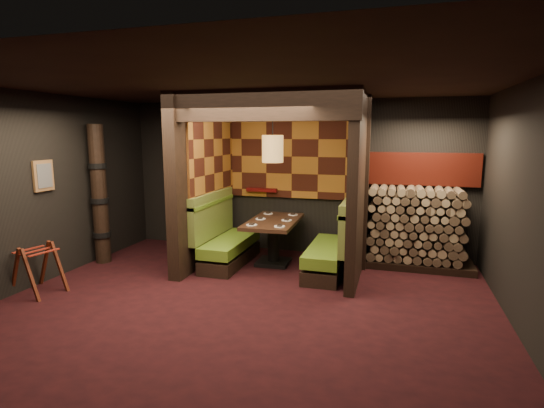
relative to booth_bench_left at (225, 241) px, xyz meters
The scene contains 23 objects.
floor 1.95m from the booth_bench_left, 59.77° to the right, with size 6.50×5.50×0.02m, color black.
ceiling 3.11m from the booth_bench_left, 59.77° to the right, with size 6.50×5.50×0.02m, color black.
wall_back 1.79m from the booth_bench_left, 49.10° to the left, with size 6.50×0.02×2.85m, color black.
wall_front 4.63m from the booth_bench_left, 77.70° to the right, with size 6.50×0.02×2.85m, color black.
wall_left 3.01m from the booth_bench_left, 144.33° to the right, with size 0.02×5.50×2.85m, color black.
wall_right 4.65m from the booth_bench_left, 21.35° to the right, with size 0.02×5.50×2.85m, color black.
partition_left 1.10m from the booth_bench_left, behind, with size 0.20×2.20×2.85m, color black.
partition_right 2.48m from the booth_bench_left, ahead, with size 0.15×2.10×2.85m, color black.
header_beam 2.60m from the booth_bench_left, 45.41° to the right, with size 2.85×0.18×0.44m, color black.
tapa_back_panel 2.00m from the booth_bench_left, 48.54° to the left, with size 2.40×0.06×1.55m, color #985B1D.
tapa_side_panel 1.48m from the booth_bench_left, 146.90° to the left, with size 0.04×1.85×1.45m, color #985B1D.
lacquer_shelf 1.32m from the booth_bench_left, 70.12° to the left, with size 0.60×0.12×0.07m, color #51090A.
booth_bench_left is the anchor object (origin of this frame).
booth_bench_right 1.89m from the booth_bench_left, ahead, with size 0.68×1.60×1.14m.
dining_table 0.86m from the booth_bench_left, 12.84° to the left, with size 0.85×1.50×0.78m.
place_settings 0.94m from the booth_bench_left, 12.84° to the left, with size 0.68×1.21×0.03m.
pendant_lamp 1.80m from the booth_bench_left, ahead, with size 0.35×0.35×1.08m.
framed_picture 3.00m from the booth_bench_left, 145.49° to the right, with size 0.05×0.36×0.46m.
luggage_rack 2.87m from the booth_bench_left, 134.50° to the right, with size 0.77×0.61×0.75m.
totem_column 2.30m from the booth_bench_left, 165.25° to the right, with size 0.31×0.31×2.40m.
firewood_stack 3.33m from the booth_bench_left, 12.17° to the left, with size 1.73×0.70×1.36m.
mosaic_header 3.63m from the booth_bench_left, 17.60° to the left, with size 1.83×0.10×0.56m, color maroon.
bay_front_post 2.58m from the booth_bench_left, ahead, with size 0.08×0.08×2.85m, color black.
Camera 1 is at (1.86, -4.99, 2.25)m, focal length 28.00 mm.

